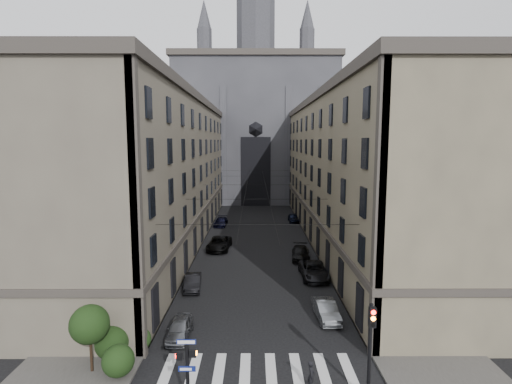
{
  "coord_description": "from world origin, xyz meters",
  "views": [
    {
      "loc": [
        -0.17,
        -16.85,
        13.2
      ],
      "look_at": [
        -0.1,
        11.18,
        9.61
      ],
      "focal_mm": 28.0,
      "sensor_mm": 36.0,
      "label": 1
    }
  ],
  "objects_px": {
    "car_right_midfar": "(301,253)",
    "car_right_far": "(293,218)",
    "car_left_midnear": "(193,282)",
    "car_left_far": "(221,222)",
    "gothic_tower": "(256,120)",
    "car_left_midfar": "(219,244)",
    "car_left_near": "(180,328)",
    "pedestrian": "(311,375)",
    "car_right_near": "(326,310)",
    "car_right_midnear": "(314,271)",
    "pedestrian_signal_left": "(187,364)",
    "traffic_light_right": "(371,341)"
  },
  "relations": [
    {
      "from": "pedestrian_signal_left",
      "to": "traffic_light_right",
      "type": "xyz_separation_m",
      "value": [
        9.11,
        0.42,
        0.97
      ]
    },
    {
      "from": "pedestrian",
      "to": "car_right_far",
      "type": "bearing_deg",
      "value": 6.13
    },
    {
      "from": "traffic_light_right",
      "to": "car_left_near",
      "type": "relative_size",
      "value": 1.36
    },
    {
      "from": "car_left_midnear",
      "to": "car_left_far",
      "type": "relative_size",
      "value": 0.88
    },
    {
      "from": "car_right_near",
      "to": "pedestrian",
      "type": "relative_size",
      "value": 2.62
    },
    {
      "from": "car_left_near",
      "to": "car_right_far",
      "type": "xyz_separation_m",
      "value": [
        11.4,
        38.77,
        0.03
      ]
    },
    {
      "from": "car_right_near",
      "to": "car_right_midfar",
      "type": "xyz_separation_m",
      "value": [
        -0.18,
        15.16,
        0.01
      ]
    },
    {
      "from": "car_right_midnear",
      "to": "car_right_midfar",
      "type": "bearing_deg",
      "value": 94.11
    },
    {
      "from": "car_left_midfar",
      "to": "car_right_midnear",
      "type": "distance_m",
      "value": 14.31
    },
    {
      "from": "car_right_midnear",
      "to": "car_left_near",
      "type": "bearing_deg",
      "value": -133.83
    },
    {
      "from": "pedestrian_signal_left",
      "to": "car_right_midfar",
      "type": "relative_size",
      "value": 0.84
    },
    {
      "from": "car_right_midfar",
      "to": "car_right_midnear",
      "type": "bearing_deg",
      "value": -79.6
    },
    {
      "from": "car_right_midnear",
      "to": "car_right_far",
      "type": "height_order",
      "value": "car_right_midnear"
    },
    {
      "from": "pedestrian",
      "to": "car_right_near",
      "type": "bearing_deg",
      "value": -4.79
    },
    {
      "from": "car_left_midnear",
      "to": "car_left_far",
      "type": "bearing_deg",
      "value": 84.05
    },
    {
      "from": "traffic_light_right",
      "to": "gothic_tower",
      "type": "bearing_deg",
      "value": 94.38
    },
    {
      "from": "car_right_far",
      "to": "car_left_midfar",
      "type": "bearing_deg",
      "value": -123.44
    },
    {
      "from": "car_left_near",
      "to": "pedestrian",
      "type": "relative_size",
      "value": 2.42
    },
    {
      "from": "car_right_midnear",
      "to": "car_right_far",
      "type": "xyz_separation_m",
      "value": [
        0.61,
        27.04,
        -0.07
      ]
    },
    {
      "from": "pedestrian",
      "to": "traffic_light_right",
      "type": "bearing_deg",
      "value": -100.91
    },
    {
      "from": "car_right_midnear",
      "to": "pedestrian_signal_left",
      "type": "bearing_deg",
      "value": -116.76
    },
    {
      "from": "car_right_near",
      "to": "pedestrian",
      "type": "xyz_separation_m",
      "value": [
        -2.3,
        -8.47,
        0.11
      ]
    },
    {
      "from": "car_left_midfar",
      "to": "car_right_far",
      "type": "bearing_deg",
      "value": 61.9
    },
    {
      "from": "car_left_midfar",
      "to": "car_right_far",
      "type": "height_order",
      "value": "car_left_midfar"
    },
    {
      "from": "car_left_far",
      "to": "car_right_near",
      "type": "bearing_deg",
      "value": -68.56
    },
    {
      "from": "pedestrian_signal_left",
      "to": "car_right_midnear",
      "type": "bearing_deg",
      "value": 64.45
    },
    {
      "from": "gothic_tower",
      "to": "traffic_light_right",
      "type": "distance_m",
      "value": 74.67
    },
    {
      "from": "car_left_near",
      "to": "car_right_near",
      "type": "height_order",
      "value": "car_right_near"
    },
    {
      "from": "car_right_near",
      "to": "car_right_midnear",
      "type": "bearing_deg",
      "value": 83.42
    },
    {
      "from": "car_right_midfar",
      "to": "car_right_far",
      "type": "relative_size",
      "value": 1.19
    },
    {
      "from": "car_left_midfar",
      "to": "car_right_near",
      "type": "bearing_deg",
      "value": -58.98
    },
    {
      "from": "car_right_far",
      "to": "pedestrian",
      "type": "xyz_separation_m",
      "value": [
        -3.31,
        -44.47,
        0.1
      ]
    },
    {
      "from": "car_left_midnear",
      "to": "car_right_far",
      "type": "distance_m",
      "value": 32.2
    },
    {
      "from": "gothic_tower",
      "to": "car_right_midfar",
      "type": "xyz_separation_m",
      "value": [
        4.95,
        -48.33,
        -17.11
      ]
    },
    {
      "from": "car_left_midnear",
      "to": "car_left_midfar",
      "type": "distance_m",
      "value": 13.11
    },
    {
      "from": "car_left_midfar",
      "to": "car_right_midfar",
      "type": "xyz_separation_m",
      "value": [
        9.49,
        -3.96,
        -0.08
      ]
    },
    {
      "from": "traffic_light_right",
      "to": "car_right_far",
      "type": "bearing_deg",
      "value": 89.32
    },
    {
      "from": "traffic_light_right",
      "to": "car_left_near",
      "type": "distance_m",
      "value": 13.07
    },
    {
      "from": "traffic_light_right",
      "to": "car_left_far",
      "type": "distance_m",
      "value": 43.99
    },
    {
      "from": "gothic_tower",
      "to": "car_left_near",
      "type": "xyz_separation_m",
      "value": [
        -5.26,
        -66.26,
        -17.15
      ]
    },
    {
      "from": "car_left_midnear",
      "to": "car_right_midfar",
      "type": "height_order",
      "value": "car_right_midfar"
    },
    {
      "from": "pedestrian_signal_left",
      "to": "car_left_midnear",
      "type": "distance_m",
      "value": 16.28
    },
    {
      "from": "car_left_midnear",
      "to": "car_right_near",
      "type": "xyz_separation_m",
      "value": [
        10.88,
        -6.07,
        0.03
      ]
    },
    {
      "from": "gothic_tower",
      "to": "car_right_midfar",
      "type": "relative_size",
      "value": 12.17
    },
    {
      "from": "car_left_far",
      "to": "pedestrian",
      "type": "bearing_deg",
      "value": -75.06
    },
    {
      "from": "car_right_midnear",
      "to": "car_left_far",
      "type": "bearing_deg",
      "value": 113.5
    },
    {
      "from": "pedestrian_signal_left",
      "to": "car_right_near",
      "type": "relative_size",
      "value": 0.97
    },
    {
      "from": "traffic_light_right",
      "to": "car_left_near",
      "type": "bearing_deg",
      "value": 148.04
    },
    {
      "from": "pedestrian_signal_left",
      "to": "car_right_far",
      "type": "height_order",
      "value": "pedestrian_signal_left"
    },
    {
      "from": "gothic_tower",
      "to": "pedestrian",
      "type": "bearing_deg",
      "value": -87.75
    }
  ]
}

